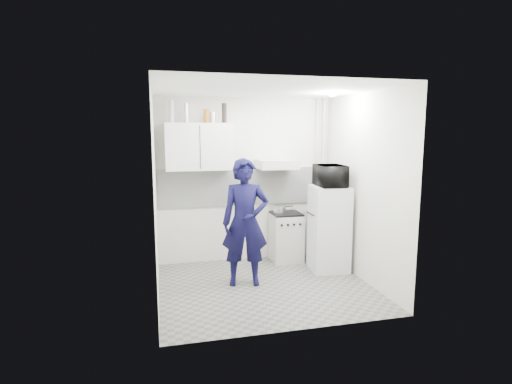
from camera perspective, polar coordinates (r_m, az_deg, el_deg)
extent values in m
plane|color=slate|center=(5.55, 1.34, -13.31)|extent=(2.80, 2.80, 0.00)
plane|color=white|center=(5.18, 1.45, 14.47)|extent=(2.80, 2.80, 0.00)
plane|color=silver|center=(6.41, -1.52, 1.68)|extent=(2.80, 0.00, 2.80)
plane|color=silver|center=(5.03, -14.20, -0.47)|extent=(0.00, 2.60, 2.60)
plane|color=silver|center=(5.73, 15.04, 0.57)|extent=(0.00, 2.60, 2.60)
imported|color=black|center=(5.39, -1.56, -4.36)|extent=(0.69, 0.51, 1.72)
cube|color=#BBB8B0|center=(6.50, 4.29, -6.49)|extent=(0.48, 0.48, 0.76)
cube|color=white|center=(6.09, 10.38, -5.14)|extent=(0.57, 0.57, 1.28)
cube|color=black|center=(6.41, 4.33, -3.09)|extent=(0.46, 0.46, 0.03)
cylinder|color=silver|center=(6.43, 3.38, -2.41)|extent=(0.20, 0.20, 0.11)
imported|color=black|center=(5.96, 10.59, 2.30)|extent=(0.59, 0.43, 0.31)
cylinder|color=#B2B7BC|center=(6.06, -12.01, 11.15)|extent=(0.07, 0.07, 0.32)
cylinder|color=silver|center=(6.07, -9.95, 11.04)|extent=(0.07, 0.07, 0.29)
cylinder|color=brown|center=(6.09, -7.10, 10.69)|extent=(0.08, 0.08, 0.20)
cylinder|color=silver|center=(6.10, -6.22, 10.52)|extent=(0.08, 0.08, 0.16)
cylinder|color=black|center=(6.13, -4.56, 11.15)|extent=(0.07, 0.07, 0.29)
cube|color=white|center=(6.08, -8.15, 6.43)|extent=(1.00, 0.35, 0.70)
cube|color=#BBB8B0|center=(6.25, 3.00, 3.99)|extent=(0.60, 0.50, 0.14)
cube|color=white|center=(6.41, -1.48, 0.78)|extent=(2.74, 0.03, 0.60)
cylinder|color=#BBB8B0|center=(6.73, 9.52, 1.89)|extent=(0.05, 0.05, 2.60)
cylinder|color=#BBB8B0|center=(6.68, 8.57, 1.87)|extent=(0.04, 0.04, 2.60)
cylinder|color=white|center=(5.70, 10.93, 13.48)|extent=(0.10, 0.10, 0.02)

